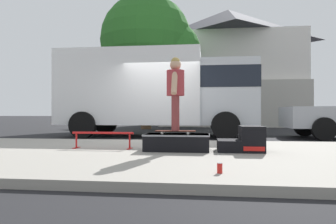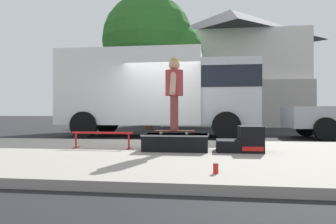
{
  "view_description": "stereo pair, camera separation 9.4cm",
  "coord_description": "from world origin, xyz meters",
  "px_view_note": "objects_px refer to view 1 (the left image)",
  "views": [
    {
      "loc": [
        1.4,
        -8.64,
        0.86
      ],
      "look_at": [
        0.46,
        -0.9,
        0.88
      ],
      "focal_mm": 32.35,
      "sensor_mm": 36.0,
      "label": 1
    },
    {
      "loc": [
        1.49,
        -8.63,
        0.86
      ],
      "look_at": [
        0.46,
        -0.9,
        0.88
      ],
      "focal_mm": 32.35,
      "sensor_mm": 36.0,
      "label": 2
    }
  ],
  "objects_px": {
    "skate_box": "(177,141)",
    "box_truck": "(158,90)",
    "skater_kid": "(175,87)",
    "grind_rail": "(103,136)",
    "soda_can": "(220,168)",
    "street_tree_main": "(151,43)",
    "skateboard": "(175,131)",
    "kicker_ramp": "(244,141)"
  },
  "relations": [
    {
      "from": "skate_box",
      "to": "grind_rail",
      "type": "bearing_deg",
      "value": 174.62
    },
    {
      "from": "skateboard",
      "to": "skater_kid",
      "type": "xyz_separation_m",
      "value": [
        0.0,
        -0.0,
        0.85
      ]
    },
    {
      "from": "skate_box",
      "to": "skateboard",
      "type": "distance_m",
      "value": 0.21
    },
    {
      "from": "skateboard",
      "to": "street_tree_main",
      "type": "height_order",
      "value": "street_tree_main"
    },
    {
      "from": "skater_kid",
      "to": "soda_can",
      "type": "xyz_separation_m",
      "value": [
        0.75,
        -2.13,
        -1.17
      ]
    },
    {
      "from": "skate_box",
      "to": "street_tree_main",
      "type": "distance_m",
      "value": 11.0
    },
    {
      "from": "kicker_ramp",
      "to": "grind_rail",
      "type": "height_order",
      "value": "kicker_ramp"
    },
    {
      "from": "soda_can",
      "to": "street_tree_main",
      "type": "xyz_separation_m",
      "value": [
        -2.98,
        12.06,
        4.36
      ]
    },
    {
      "from": "skateboard",
      "to": "street_tree_main",
      "type": "bearing_deg",
      "value": 102.69
    },
    {
      "from": "grind_rail",
      "to": "street_tree_main",
      "type": "bearing_deg",
      "value": 94.14
    },
    {
      "from": "kicker_ramp",
      "to": "skateboard",
      "type": "distance_m",
      "value": 1.33
    },
    {
      "from": "skate_box",
      "to": "grind_rail",
      "type": "xyz_separation_m",
      "value": [
        -1.56,
        0.15,
        0.08
      ]
    },
    {
      "from": "box_truck",
      "to": "skater_kid",
      "type": "bearing_deg",
      "value": -77.48
    },
    {
      "from": "grind_rail",
      "to": "soda_can",
      "type": "bearing_deg",
      "value": -45.47
    },
    {
      "from": "kicker_ramp",
      "to": "skater_kid",
      "type": "height_order",
      "value": "skater_kid"
    },
    {
      "from": "skater_kid",
      "to": "box_truck",
      "type": "xyz_separation_m",
      "value": [
        -1.11,
        4.98,
        0.35
      ]
    },
    {
      "from": "skater_kid",
      "to": "box_truck",
      "type": "bearing_deg",
      "value": 102.52
    },
    {
      "from": "skate_box",
      "to": "skater_kid",
      "type": "relative_size",
      "value": 0.89
    },
    {
      "from": "skater_kid",
      "to": "kicker_ramp",
      "type": "bearing_deg",
      "value": 1.91
    },
    {
      "from": "street_tree_main",
      "to": "skate_box",
      "type": "bearing_deg",
      "value": -77.11
    },
    {
      "from": "grind_rail",
      "to": "skateboard",
      "type": "relative_size",
      "value": 1.67
    },
    {
      "from": "skate_box",
      "to": "grind_rail",
      "type": "distance_m",
      "value": 1.57
    },
    {
      "from": "soda_can",
      "to": "street_tree_main",
      "type": "height_order",
      "value": "street_tree_main"
    },
    {
      "from": "grind_rail",
      "to": "soda_can",
      "type": "relative_size",
      "value": 10.33
    },
    {
      "from": "skate_box",
      "to": "kicker_ramp",
      "type": "bearing_deg",
      "value": -0.02
    },
    {
      "from": "grind_rail",
      "to": "street_tree_main",
      "type": "xyz_separation_m",
      "value": [
        -0.71,
        9.75,
        4.17
      ]
    },
    {
      "from": "skate_box",
      "to": "skateboard",
      "type": "height_order",
      "value": "skateboard"
    },
    {
      "from": "skate_box",
      "to": "skateboard",
      "type": "bearing_deg",
      "value": -120.22
    },
    {
      "from": "skate_box",
      "to": "box_truck",
      "type": "bearing_deg",
      "value": 102.92
    },
    {
      "from": "skate_box",
      "to": "soda_can",
      "type": "distance_m",
      "value": 2.29
    },
    {
      "from": "grind_rail",
      "to": "soda_can",
      "type": "height_order",
      "value": "grind_rail"
    },
    {
      "from": "soda_can",
      "to": "skateboard",
      "type": "bearing_deg",
      "value": 109.35
    },
    {
      "from": "grind_rail",
      "to": "box_truck",
      "type": "bearing_deg",
      "value": 84.93
    },
    {
      "from": "kicker_ramp",
      "to": "box_truck",
      "type": "relative_size",
      "value": 0.12
    },
    {
      "from": "skateboard",
      "to": "box_truck",
      "type": "relative_size",
      "value": 0.11
    },
    {
      "from": "street_tree_main",
      "to": "skater_kid",
      "type": "bearing_deg",
      "value": -77.31
    },
    {
      "from": "street_tree_main",
      "to": "box_truck",
      "type": "bearing_deg",
      "value": -77.14
    },
    {
      "from": "skate_box",
      "to": "skater_kid",
      "type": "height_order",
      "value": "skater_kid"
    },
    {
      "from": "soda_can",
      "to": "box_truck",
      "type": "distance_m",
      "value": 7.5
    },
    {
      "from": "soda_can",
      "to": "kicker_ramp",
      "type": "bearing_deg",
      "value": 75.24
    },
    {
      "from": "skate_box",
      "to": "street_tree_main",
      "type": "xyz_separation_m",
      "value": [
        -2.26,
        9.89,
        4.25
      ]
    },
    {
      "from": "skater_kid",
      "to": "grind_rail",
      "type": "bearing_deg",
      "value": 172.89
    }
  ]
}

